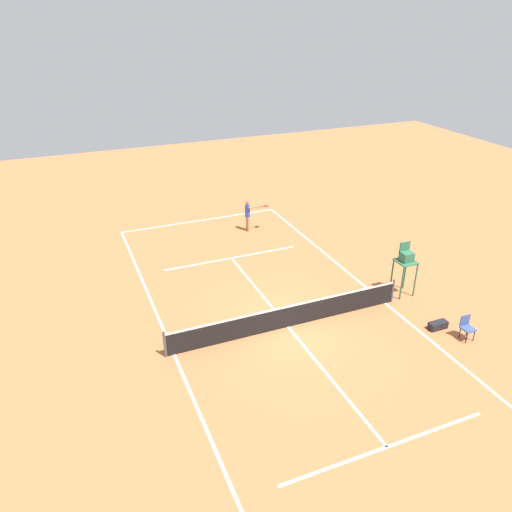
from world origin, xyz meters
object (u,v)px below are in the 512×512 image
player_serving (248,213)px  courtside_chair_near (467,326)px  tennis_ball (261,240)px  equipment_bag (438,325)px  umpire_chair (406,261)px

player_serving → courtside_chair_near: 13.07m
tennis_ball → equipment_bag: (-3.15, 10.18, 0.12)m
courtside_chair_near → equipment_bag: 1.10m
player_serving → equipment_bag: 12.09m
player_serving → tennis_ball: 1.77m
equipment_bag → umpire_chair: bearing=-97.1°
umpire_chair → courtside_chair_near: size_ratio=2.54×
tennis_ball → umpire_chair: 8.38m
umpire_chair → courtside_chair_near: umpire_chair is taller
umpire_chair → equipment_bag: 3.11m
tennis_ball → courtside_chair_near: 11.67m
courtside_chair_near → umpire_chair: bearing=-87.4°
player_serving → tennis_ball: size_ratio=26.50×
courtside_chair_near → equipment_bag: (0.50, -0.90, -0.38)m
courtside_chair_near → tennis_ball: bearing=-71.8°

